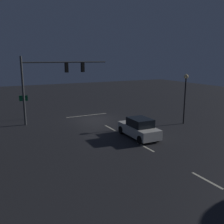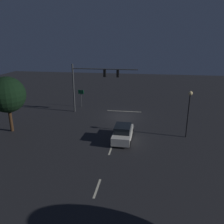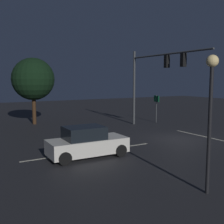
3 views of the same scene
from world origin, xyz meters
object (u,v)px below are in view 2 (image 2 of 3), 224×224
Objects in this scene: street_lamp_left_kerb at (189,106)px; route_sign at (81,95)px; traffic_signal_assembly at (93,79)px; tree_right_near at (7,95)px; car_approaching at (123,133)px.

route_sign is (14.37, -9.35, -1.59)m from street_lamp_left_kerb.
traffic_signal_assembly is 13.68m from street_lamp_left_kerb.
street_lamp_left_kerb is 0.81× the size of tree_right_near.
traffic_signal_assembly reaches higher than route_sign.
car_approaching is (-5.10, 8.69, -4.05)m from traffic_signal_assembly.
tree_right_near is at bearing -2.11° from car_approaching.
street_lamp_left_kerb is 17.22m from route_sign.
car_approaching is 13.33m from tree_right_near.
traffic_signal_assembly is 1.80× the size of street_lamp_left_kerb.
street_lamp_left_kerb reaches higher than route_sign.
tree_right_near is (7.76, 8.21, -0.58)m from traffic_signal_assembly.
tree_right_near reaches higher than route_sign.
street_lamp_left_kerb is at bearing -164.80° from car_approaching.
route_sign is (2.62, -2.47, -2.89)m from traffic_signal_assembly.
route_sign is (7.73, -11.16, 1.16)m from car_approaching.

